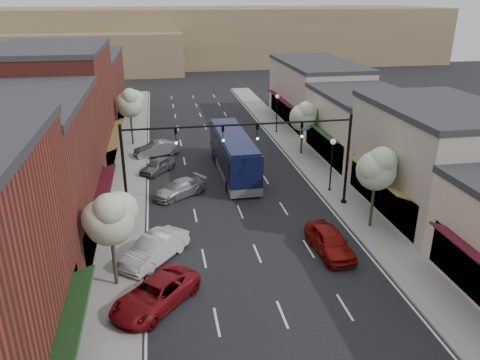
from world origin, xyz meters
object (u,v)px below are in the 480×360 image
red_hatchback (330,241)px  parked_car_d (157,166)px  tree_right_far (303,115)px  tree_left_far (130,102)px  parked_car_c (179,189)px  signal_mast_right (317,148)px  lamp_post_far (277,107)px  parked_car_a (155,294)px  tree_right_near (378,167)px  tree_left_near (110,217)px  coach_bus (233,153)px  lamp_post_near (332,156)px  signal_mast_left (159,157)px  parked_car_e (156,149)px  parked_car_b (155,249)px

red_hatchback → parked_car_d: size_ratio=1.23×
tree_right_far → parked_car_d: (-14.19, -2.60, -3.34)m
tree_left_far → parked_car_c: (4.05, -14.25, -3.95)m
signal_mast_right → parked_car_d: bearing=140.8°
lamp_post_far → parked_car_c: size_ratio=0.99×
parked_car_a → tree_right_near: bearing=64.3°
tree_left_near → coach_bus: size_ratio=0.48×
tree_left_far → coach_bus: size_ratio=0.51×
lamp_post_near → red_hatchback: lamp_post_near is taller
tree_right_near → parked_car_a: tree_right_near is taller
signal_mast_right → parked_car_d: (-11.46, 9.35, -3.97)m
lamp_post_near → coach_bus: 8.94m
signal_mast_left → parked_car_c: (1.42, 3.70, -3.97)m
red_hatchback → parked_car_d: (-10.24, 16.01, -0.15)m
lamp_post_near → red_hatchback: bearing=-110.4°
tree_right_near → tree_left_near: (-16.60, -4.00, -0.23)m
signal_mast_left → parked_car_a: 10.94m
lamp_post_near → lamp_post_far: (0.00, 17.50, 0.00)m
tree_right_near → red_hatchback: tree_right_near is taller
parked_car_a → parked_car_e: size_ratio=1.19×
signal_mast_right → lamp_post_far: signal_mast_right is taller
signal_mast_left → lamp_post_far: bearing=56.1°
lamp_post_near → coach_bus: lamp_post_near is taller
lamp_post_far → coach_bus: lamp_post_far is taller
lamp_post_near → parked_car_d: 15.44m
tree_left_far → parked_car_d: (2.41, -8.60, -3.96)m
parked_car_e → lamp_post_far: bearing=94.1°
tree_right_near → coach_bus: tree_right_near is taller
tree_left_near → red_hatchback: 13.18m
parked_car_b → parked_car_e: size_ratio=1.11×
tree_right_far → lamp_post_far: bearing=93.9°
signal_mast_right → tree_left_near: (-13.87, -8.05, -0.40)m
lamp_post_far → lamp_post_near: bearing=-90.0°
tree_left_near → parked_car_c: (4.05, 11.75, -3.57)m
tree_left_far → tree_right_far: bearing=-19.9°
red_hatchback → parked_car_a: red_hatchback is taller
coach_bus → parked_car_b: size_ratio=2.47×
tree_right_far → red_hatchback: (-3.95, -18.61, -3.20)m
parked_car_a → parked_car_d: size_ratio=1.36×
tree_left_near → parked_car_a: tree_left_near is taller
signal_mast_left → tree_right_far: signal_mast_left is taller
tree_left_far → parked_car_a: size_ratio=1.19×
tree_right_near → lamp_post_near: size_ratio=1.34×
tree_right_near → parked_car_a: size_ratio=1.15×
lamp_post_near → lamp_post_far: size_ratio=1.00×
tree_left_near → parked_car_a: (2.05, -2.15, -3.50)m
parked_car_c → signal_mast_right: bearing=35.3°
tree_right_far → lamp_post_near: tree_right_far is taller
signal_mast_left → coach_bus: (6.42, 7.95, -2.73)m
parked_car_d → signal_mast_left: bearing=-50.3°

